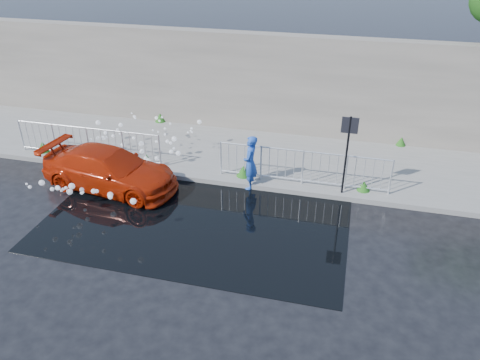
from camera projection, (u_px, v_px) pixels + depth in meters
The scene contains 12 objects.
ground at pixel (166, 238), 11.87m from camera, with size 90.00×90.00×0.00m, color black.
pavement at pixel (221, 152), 16.06m from camera, with size 30.00×4.00×0.15m, color slate.
curb at pixel (203, 179), 14.36m from camera, with size 30.00×0.25×0.16m, color slate.
retaining_wall at pixel (237, 81), 17.02m from camera, with size 30.00×0.60×3.50m, color #6B645A.
puddle at pixel (197, 219), 12.60m from camera, with size 8.00×5.00×0.01m, color black.
sign_post at pixel (348, 143), 12.75m from camera, with size 0.45×0.06×2.50m.
railing_left at pixel (88, 142), 15.19m from camera, with size 5.05×0.05×1.10m.
railing_right at pixel (303, 166), 13.70m from camera, with size 5.05×0.05×1.10m.
weeds at pixel (206, 151), 15.57m from camera, with size 12.17×3.93×0.37m.
water_spray at pixel (123, 155), 14.46m from camera, with size 3.69×5.35×1.03m.
red_car at pixel (110, 169), 13.81m from camera, with size 1.68×4.14×1.20m, color #AC1F06.
person at pixel (250, 163), 13.68m from camera, with size 0.61×0.40×1.67m, color blue.
Camera 1 is at (4.19, -8.88, 7.09)m, focal length 35.00 mm.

